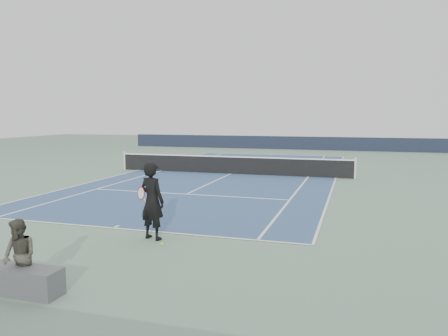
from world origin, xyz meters
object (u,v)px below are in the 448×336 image
(tennis_player, at_px, (152,201))
(tennis_ball, at_px, (162,244))
(tennis_net, at_px, (231,165))
(spectator_bench, at_px, (20,268))

(tennis_player, relative_size, tennis_ball, 26.96)
(tennis_net, distance_m, spectator_bench, 16.32)
(tennis_net, bearing_deg, spectator_bench, -87.11)
(tennis_net, bearing_deg, tennis_ball, -81.28)
(tennis_net, xyz_separation_m, spectator_bench, (0.82, -16.30, -0.03))
(spectator_bench, bearing_deg, tennis_net, 92.89)
(tennis_player, bearing_deg, tennis_ball, -42.98)
(tennis_net, bearing_deg, tennis_player, -83.08)
(tennis_net, xyz_separation_m, tennis_ball, (1.98, -12.94, -0.47))
(spectator_bench, bearing_deg, tennis_player, 79.66)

